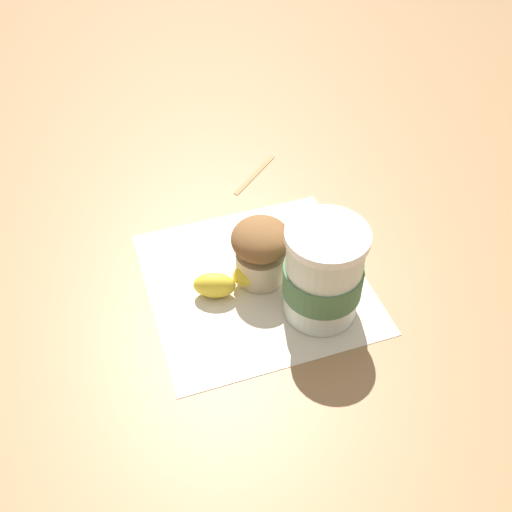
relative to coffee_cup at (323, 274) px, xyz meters
name	(u,v)px	position (x,y,z in m)	size (l,w,h in m)	color
ground_plane	(256,282)	(0.06, -0.06, -0.06)	(3.00, 3.00, 0.00)	#936D47
paper_napkin	(256,282)	(0.06, -0.06, -0.06)	(0.27, 0.27, 0.00)	beige
coffee_cup	(323,274)	(0.00, 0.00, 0.00)	(0.09, 0.09, 0.12)	silver
muffin	(261,250)	(0.06, -0.07, -0.01)	(0.07, 0.07, 0.09)	beige
banana	(252,271)	(0.07, -0.06, -0.04)	(0.15, 0.08, 0.03)	yellow
wooden_stirrer	(255,175)	(0.01, -0.28, -0.06)	(0.11, 0.01, 0.00)	#9E7547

